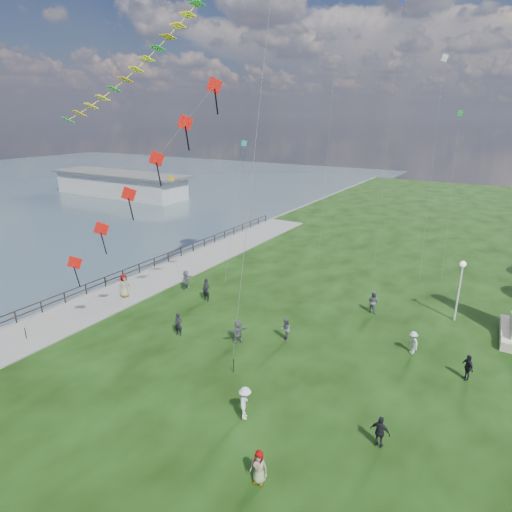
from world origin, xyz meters
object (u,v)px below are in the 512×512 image
Objects in this scene: person_8 at (413,342)px; person_10 at (124,287)px; lamppost at (461,278)px; person_0 at (178,324)px; person_1 at (285,330)px; person_11 at (238,331)px; person_7 at (373,302)px; person_6 at (206,290)px; person_2 at (245,403)px; person_9 at (468,367)px; person_4 at (259,467)px; person_5 at (186,280)px; person_3 at (380,432)px; pier_pavilion at (120,184)px.

person_10 is at bearing -125.42° from person_8.
lamppost is 2.78× the size of person_0.
person_1 is 14.55m from person_10.
person_11 is (-10.12, -4.56, 0.06)m from person_8.
person_7 is at bearing 33.21° from person_0.
person_10 is at bearing 149.99° from person_0.
person_6 reaches higher than person_7.
person_2 reaches higher than person_11.
person_6 is (-8.45, 2.50, 0.13)m from person_1.
person_1 reaches higher than person_11.
person_9 is at bearing -70.22° from person_2.
lamppost is 2.84× the size of person_11.
person_4 is 21.47m from person_5.
lamppost is 15.66m from person_3.
person_5 reaches higher than person_11.
person_3 is at bearing 126.38° from person_7.
pier_pavilion is 72.05m from person_9.
person_0 reaches higher than person_1.
person_1 is 3.13m from person_11.
person_1 is at bearing 102.99° from person_4.
person_10 is (38.82, -34.65, -0.87)m from pier_pavilion.
pier_pavilion is at bearing -149.74° from person_1.
person_11 is at bearing -86.13° from person_10.
person_0 is (46.80, -37.23, -1.02)m from pier_pavilion.
lamppost reaches higher than person_5.
person_0 is at bearing -42.64° from person_11.
person_5 is at bearing -134.55° from person_1.
person_3 is 1.06× the size of person_8.
pier_pavilion reaches higher than person_2.
pier_pavilion is 17.31× the size of person_7.
person_2 is at bearing -41.74° from person_0.
lamppost is 25.75m from person_10.
person_0 is at bearing -7.57° from person_3.
person_3 is (14.61, -3.26, -0.04)m from person_0.
person_0 is 0.84× the size of person_10.
person_6 is (-1.89, 5.58, 0.13)m from person_0.
person_7 reaches higher than person_8.
lamppost is 7.04m from person_8.
person_9 is at bearing 70.41° from person_1.
pier_pavilion reaches higher than person_7.
person_3 is 9.09m from person_8.
person_11 is at bearing -109.52° from person_8.
lamppost is 16.25m from person_11.
person_5 is at bearing 32.39° from person_7.
lamppost is 21.56m from person_5.
person_11 is (11.99, -1.31, -0.17)m from person_10.
person_0 is 0.87× the size of person_6.
person_4 is (-3.64, -4.52, -0.02)m from person_3.
person_6 is 16.02m from person_8.
person_1 is at bearing -113.86° from person_8.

